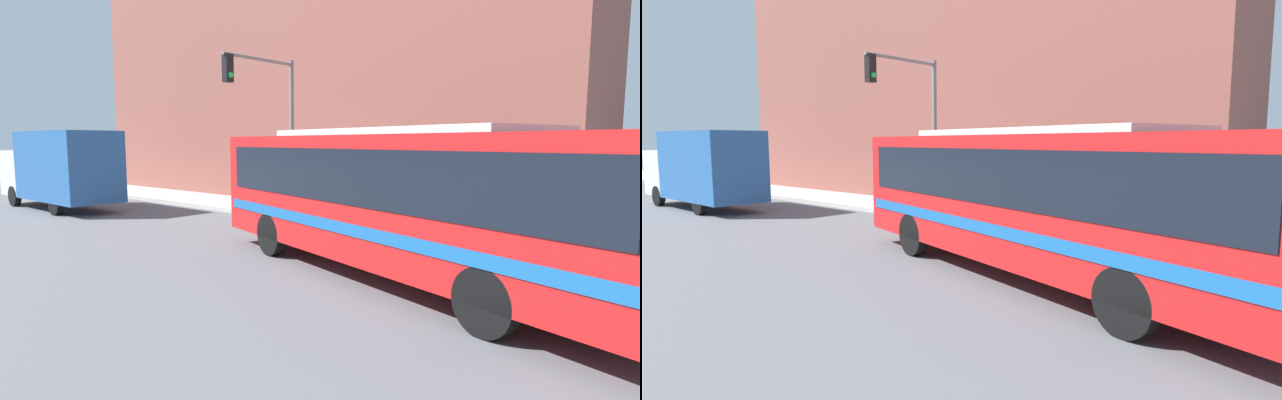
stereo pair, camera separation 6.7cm
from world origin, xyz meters
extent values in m
plane|color=slate|center=(0.00, 0.00, 0.00)|extent=(120.00, 120.00, 0.00)
cube|color=#B7B2A8|center=(6.12, 20.00, 0.08)|extent=(3.24, 70.00, 0.16)
cube|color=brown|center=(10.74, 14.52, 6.41)|extent=(6.00, 27.04, 12.82)
cube|color=red|center=(0.44, 2.80, 1.72)|extent=(5.43, 11.33, 2.54)
cube|color=black|center=(0.44, 2.80, 2.18)|extent=(5.24, 10.49, 1.08)
cube|color=#19599E|center=(0.44, 2.80, 1.17)|extent=(5.35, 10.92, 0.24)
cube|color=silver|center=(0.44, 2.80, 3.05)|extent=(3.90, 6.49, 0.16)
cylinder|color=black|center=(2.46, 5.79, 0.53)|extent=(0.56, 1.10, 1.07)
cylinder|color=black|center=(0.26, 6.41, 0.53)|extent=(0.56, 1.10, 1.07)
cylinder|color=black|center=(0.72, -0.43, 0.53)|extent=(0.56, 1.10, 1.07)
cylinder|color=black|center=(-1.47, 0.18, 0.53)|extent=(0.56, 1.10, 1.07)
cube|color=#265999|center=(0.67, 18.83, 1.87)|extent=(2.25, 5.29, 2.84)
cube|color=silver|center=(0.67, 22.51, 1.46)|extent=(2.14, 2.06, 2.02)
cylinder|color=black|center=(-0.30, 22.14, 0.45)|extent=(0.25, 0.90, 0.90)
cylinder|color=black|center=(-0.30, 17.84, 0.45)|extent=(0.25, 0.90, 0.90)
cylinder|color=gold|center=(5.10, 4.19, 0.43)|extent=(0.24, 0.24, 0.53)
sphere|color=gold|center=(5.10, 4.19, 0.76)|extent=(0.22, 0.22, 0.22)
cylinder|color=gold|center=(5.10, 4.06, 0.45)|extent=(0.11, 0.14, 0.11)
cylinder|color=slate|center=(5.25, 10.37, 2.99)|extent=(0.16, 0.16, 5.66)
cylinder|color=slate|center=(3.65, 10.37, 5.67)|extent=(3.20, 0.11, 0.11)
cube|color=black|center=(2.25, 10.37, 5.22)|extent=(0.30, 0.24, 0.90)
sphere|color=#19D83F|center=(2.25, 10.23, 5.00)|extent=(0.18, 0.18, 0.18)
cylinder|color=slate|center=(5.10, 10.49, 0.66)|extent=(0.06, 0.06, 1.01)
cylinder|color=#4C4C51|center=(5.10, 10.49, 1.28)|extent=(0.14, 0.14, 0.22)
cylinder|color=#47382D|center=(5.94, 4.85, 0.56)|extent=(0.28, 0.28, 0.79)
cylinder|color=beige|center=(5.94, 4.85, 1.28)|extent=(0.34, 0.34, 0.66)
sphere|color=tan|center=(5.94, 4.85, 1.71)|extent=(0.21, 0.21, 0.21)
camera|label=1|loc=(-8.45, -2.51, 2.86)|focal=28.00mm
camera|label=2|loc=(-8.40, -2.56, 2.86)|focal=28.00mm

